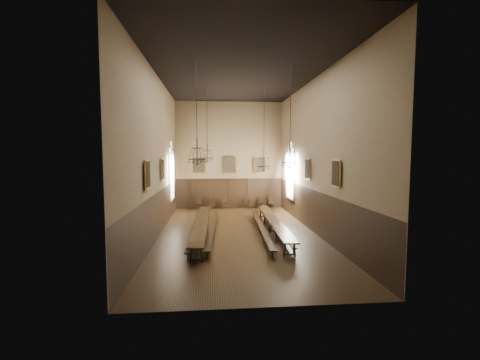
{
  "coord_description": "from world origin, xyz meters",
  "views": [
    {
      "loc": [
        -1.49,
        -18.2,
        4.6
      ],
      "look_at": [
        0.25,
        1.5,
        3.01
      ],
      "focal_mm": 24.0,
      "sensor_mm": 36.0,
      "label": 1
    }
  ],
  "objects": [
    {
      "name": "window_right",
      "position": [
        4.43,
        5.5,
        3.4
      ],
      "size": [
        0.2,
        2.2,
        4.6
      ],
      "primitive_type": null,
      "color": "white",
      "rests_on": "wall_right"
    },
    {
      "name": "bench_right_inner",
      "position": [
        1.37,
        0.17,
        0.29
      ],
      "size": [
        0.78,
        10.15,
        0.46
      ],
      "rotation": [
        0.0,
        0.0,
        -0.05
      ],
      "color": "black",
      "rests_on": "floor"
    },
    {
      "name": "chair_3",
      "position": [
        -0.43,
        8.58,
        0.28
      ],
      "size": [
        0.44,
        0.44,
        0.94
      ],
      "rotation": [
        0.0,
        0.0,
        0.06
      ],
      "color": "black",
      "rests_on": "floor"
    },
    {
      "name": "chandelier_back_right",
      "position": [
        1.89,
        2.44,
        4.16
      ],
      "size": [
        0.87,
        0.87,
        5.34
      ],
      "color": "black",
      "rests_on": "ceiling"
    },
    {
      "name": "chair_2",
      "position": [
        -1.5,
        8.5,
        0.26
      ],
      "size": [
        0.44,
        0.44,
        0.86
      ],
      "rotation": [
        0.0,
        0.0,
        -0.15
      ],
      "color": "black",
      "rests_on": "floor"
    },
    {
      "name": "portrait_back_0",
      "position": [
        -2.6,
        8.88,
        3.7
      ],
      "size": [
        1.1,
        0.12,
        1.4
      ],
      "color": "gold",
      "rests_on": "wall_back"
    },
    {
      "name": "chair_7",
      "position": [
        3.52,
        8.52,
        0.29
      ],
      "size": [
        0.46,
        0.46,
        0.95
      ],
      "rotation": [
        0.0,
        0.0,
        0.1
      ],
      "color": "black",
      "rests_on": "floor"
    },
    {
      "name": "chandelier_front_left",
      "position": [
        -2.19,
        -2.55,
        4.68
      ],
      "size": [
        0.84,
        0.84,
        4.79
      ],
      "color": "black",
      "rests_on": "ceiling"
    },
    {
      "name": "table_right",
      "position": [
        2.11,
        0.09,
        0.39
      ],
      "size": [
        1.0,
        9.94,
        0.77
      ],
      "rotation": [
        0.0,
        0.0,
        -0.03
      ],
      "color": "black",
      "rests_on": "floor"
    },
    {
      "name": "wall_right",
      "position": [
        4.51,
        0.0,
        4.5
      ],
      "size": [
        0.02,
        18.0,
        9.0
      ],
      "primitive_type": "cube",
      "color": "#7C644C",
      "rests_on": "ground"
    },
    {
      "name": "portrait_right_1",
      "position": [
        4.38,
        -3.5,
        3.7
      ],
      "size": [
        0.12,
        1.0,
        1.3
      ],
      "color": "gold",
      "rests_on": "wall_right"
    },
    {
      "name": "wall_back",
      "position": [
        0.0,
        9.01,
        4.5
      ],
      "size": [
        9.0,
        0.02,
        9.0
      ],
      "primitive_type": "cube",
      "color": "#7C644C",
      "rests_on": "ground"
    },
    {
      "name": "table_left",
      "position": [
        -2.1,
        -0.23,
        0.4
      ],
      "size": [
        0.87,
        10.17,
        0.79
      ],
      "rotation": [
        0.0,
        0.0,
        -0.02
      ],
      "color": "black",
      "rests_on": "floor"
    },
    {
      "name": "wainscot_panelling",
      "position": [
        0.0,
        0.0,
        1.25
      ],
      "size": [
        9.0,
        18.0,
        2.5
      ],
      "primitive_type": null,
      "color": "black",
      "rests_on": "floor"
    },
    {
      "name": "floor",
      "position": [
        0.0,
        0.0,
        -0.01
      ],
      "size": [
        9.0,
        18.0,
        0.02
      ],
      "primitive_type": "cube",
      "color": "black",
      "rests_on": "ground"
    },
    {
      "name": "portrait_left_1",
      "position": [
        -4.38,
        -3.5,
        3.7
      ],
      "size": [
        0.12,
        1.0,
        1.3
      ],
      "color": "gold",
      "rests_on": "wall_left"
    },
    {
      "name": "bench_left_inner",
      "position": [
        -1.45,
        0.24,
        0.29
      ],
      "size": [
        0.83,
        9.95,
        0.45
      ],
      "rotation": [
        0.0,
        0.0,
        -0.05
      ],
      "color": "black",
      "rests_on": "floor"
    },
    {
      "name": "window_left",
      "position": [
        -4.43,
        5.5,
        3.4
      ],
      "size": [
        0.2,
        2.2,
        4.6
      ],
      "primitive_type": null,
      "color": "white",
      "rests_on": "wall_left"
    },
    {
      "name": "chandelier_back_left",
      "position": [
        -1.77,
        2.64,
        4.71
      ],
      "size": [
        0.78,
        0.78,
        4.78
      ],
      "color": "black",
      "rests_on": "ceiling"
    },
    {
      "name": "chair_5",
      "position": [
        1.46,
        8.49,
        0.28
      ],
      "size": [
        0.5,
        0.5,
        0.92
      ],
      "rotation": [
        0.0,
        0.0,
        -0.29
      ],
      "color": "black",
      "rests_on": "floor"
    },
    {
      "name": "wall_front",
      "position": [
        0.0,
        -9.01,
        4.5
      ],
      "size": [
        9.0,
        0.02,
        9.0
      ],
      "primitive_type": "cube",
      "color": "#7C644C",
      "rests_on": "ground"
    },
    {
      "name": "bench_right_outer",
      "position": [
        2.47,
        0.05,
        0.26
      ],
      "size": [
        0.84,
        9.07,
        0.41
      ],
      "rotation": [
        0.0,
        0.0,
        -0.06
      ],
      "color": "black",
      "rests_on": "floor"
    },
    {
      "name": "chair_6",
      "position": [
        2.61,
        8.53,
        0.31
      ],
      "size": [
        0.55,
        0.55,
        1.04
      ],
      "rotation": [
        0.0,
        0.0,
        -0.23
      ],
      "color": "black",
      "rests_on": "floor"
    },
    {
      "name": "ceiling",
      "position": [
        0.0,
        0.0,
        9.01
      ],
      "size": [
        9.0,
        18.0,
        0.02
      ],
      "primitive_type": "cube",
      "color": "black",
      "rests_on": "ground"
    },
    {
      "name": "bench_left_outer",
      "position": [
        -2.49,
        0.19,
        0.29
      ],
      "size": [
        0.41,
        10.2,
        0.46
      ],
      "rotation": [
        0.0,
        0.0,
        -0.01
      ],
      "color": "black",
      "rests_on": "floor"
    },
    {
      "name": "portrait_left_0",
      "position": [
        -4.38,
        1.0,
        3.7
      ],
      "size": [
        0.12,
        1.0,
        1.3
      ],
      "color": "gold",
      "rests_on": "wall_left"
    },
    {
      "name": "chandelier_front_right",
      "position": [
        2.34,
        -2.7,
        4.52
      ],
      "size": [
        0.83,
        0.83,
        4.97
      ],
      "color": "black",
      "rests_on": "ceiling"
    },
    {
      "name": "wall_left",
      "position": [
        -4.51,
        0.0,
        4.5
      ],
      "size": [
        0.02,
        18.0,
        9.0
      ],
      "primitive_type": "cube",
      "color": "#7C644C",
      "rests_on": "ground"
    },
    {
      "name": "chair_1",
      "position": [
        -2.6,
        8.57,
        0.31
      ],
      "size": [
        0.56,
        0.56,
        1.03
      ],
      "rotation": [
        0.0,
        0.0,
        -0.26
      ],
      "color": "black",
      "rests_on": "floor"
    },
    {
      "name": "portrait_back_1",
      "position": [
        0.0,
        8.88,
        3.7
      ],
      "size": [
        1.1,
        0.12,
        1.4
      ],
      "color": "gold",
      "rests_on": "wall_back"
    },
    {
      "name": "portrait_back_2",
      "position": [
        2.6,
        8.88,
        3.7
      ],
      "size": [
        1.1,
        0.12,
        1.4
      ],
      "color": "gold",
      "rests_on": "wall_back"
    },
    {
      "name": "portrait_right_0",
      "position": [
        4.38,
        1.0,
        3.7
      ],
      "size": [
        0.12,
        1.0,
        1.3
      ],
      "color": "gold",
      "rests_on": "wall_right"
    }
  ]
}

